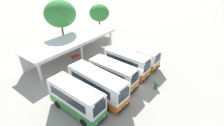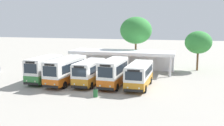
# 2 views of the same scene
# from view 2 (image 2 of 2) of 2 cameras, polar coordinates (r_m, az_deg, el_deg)

# --- Properties ---
(ground_plane) EXTENTS (180.00, 180.00, 0.00)m
(ground_plane) POSITION_cam_2_polar(r_m,az_deg,el_deg) (31.71, -4.53, -5.85)
(ground_plane) COLOR #A39E93
(city_bus_nearest_orange) EXTENTS (2.33, 6.87, 3.38)m
(city_bus_nearest_orange) POSITION_cam_2_polar(r_m,az_deg,el_deg) (36.68, -14.25, -1.11)
(city_bus_nearest_orange) COLOR black
(city_bus_nearest_orange) RESTS_ON ground
(city_bus_second_in_row) EXTENTS (2.72, 8.15, 3.33)m
(city_bus_second_in_row) POSITION_cam_2_polar(r_m,az_deg,el_deg) (35.13, -9.81, -1.43)
(city_bus_second_in_row) COLOR black
(city_bus_second_in_row) RESTS_ON ground
(city_bus_middle_cream) EXTENTS (2.38, 6.82, 3.10)m
(city_bus_middle_cream) POSITION_cam_2_polar(r_m,az_deg,el_deg) (34.01, -4.88, -1.87)
(city_bus_middle_cream) COLOR black
(city_bus_middle_cream) RESTS_ON ground
(city_bus_fourth_amber) EXTENTS (2.45, 6.81, 3.40)m
(city_bus_fourth_amber) POSITION_cam_2_polar(r_m,az_deg,el_deg) (33.06, 0.32, -1.90)
(city_bus_fourth_amber) COLOR black
(city_bus_fourth_amber) RESTS_ON ground
(city_bus_fifth_blue) EXTENTS (2.54, 7.45, 2.98)m
(city_bus_fifth_blue) POSITION_cam_2_polar(r_m,az_deg,el_deg) (32.77, 5.87, -2.41)
(city_bus_fifth_blue) COLOR black
(city_bus_fifth_blue) RESTS_ON ground
(terminal_canopy) EXTENTS (16.63, 5.05, 3.40)m
(terminal_canopy) POSITION_cam_2_polar(r_m,az_deg,el_deg) (43.41, 2.41, 1.69)
(terminal_canopy) COLOR silver
(terminal_canopy) RESTS_ON ground
(waiting_chair_end_by_column) EXTENTS (0.45, 0.45, 0.86)m
(waiting_chair_end_by_column) POSITION_cam_2_polar(r_m,az_deg,el_deg) (42.60, 0.77, -1.29)
(waiting_chair_end_by_column) COLOR slate
(waiting_chair_end_by_column) RESTS_ON ground
(waiting_chair_second_from_end) EXTENTS (0.45, 0.45, 0.86)m
(waiting_chair_second_from_end) POSITION_cam_2_polar(r_m,az_deg,el_deg) (42.42, 1.52, -1.33)
(waiting_chair_second_from_end) COLOR slate
(waiting_chair_second_from_end) RESTS_ON ground
(waiting_chair_middle_seat) EXTENTS (0.45, 0.45, 0.86)m
(waiting_chair_middle_seat) POSITION_cam_2_polar(r_m,az_deg,el_deg) (42.28, 2.28, -1.37)
(waiting_chair_middle_seat) COLOR slate
(waiting_chair_middle_seat) RESTS_ON ground
(roadside_tree_behind_canopy) EXTENTS (5.46, 5.46, 8.86)m
(roadside_tree_behind_canopy) POSITION_cam_2_polar(r_m,az_deg,el_deg) (46.35, 5.15, 6.97)
(roadside_tree_behind_canopy) COLOR brown
(roadside_tree_behind_canopy) RESTS_ON ground
(roadside_tree_east_of_canopy) EXTENTS (4.35, 4.35, 6.52)m
(roadside_tree_east_of_canopy) POSITION_cam_2_polar(r_m,az_deg,el_deg) (45.93, 18.01, 4.21)
(roadside_tree_east_of_canopy) COLOR brown
(roadside_tree_east_of_canopy) RESTS_ON ground
(litter_bin_apron) EXTENTS (0.49, 0.49, 0.90)m
(litter_bin_apron) POSITION_cam_2_polar(r_m,az_deg,el_deg) (28.84, -3.57, -6.41)
(litter_bin_apron) COLOR #266633
(litter_bin_apron) RESTS_ON ground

